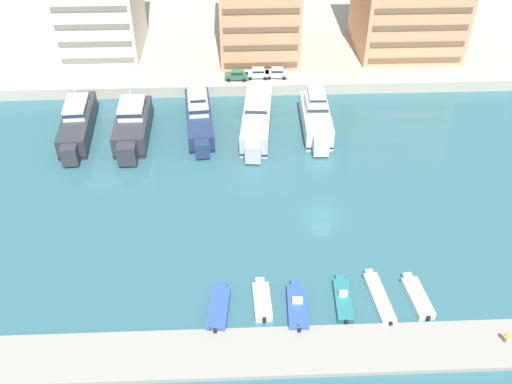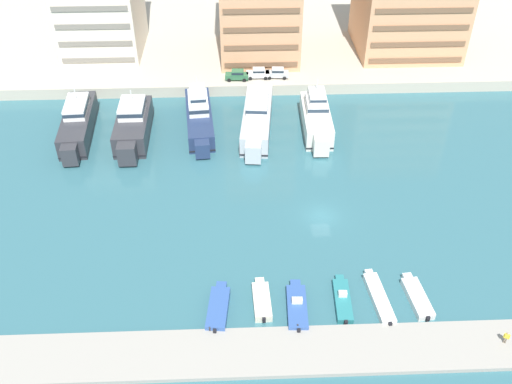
# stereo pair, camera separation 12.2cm
# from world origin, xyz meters

# --- Properties ---
(ground_plane) EXTENTS (400.00, 400.00, 0.00)m
(ground_plane) POSITION_xyz_m (0.00, 0.00, 0.00)
(ground_plane) COLOR #336670
(quay_promenade) EXTENTS (180.00, 70.00, 1.98)m
(quay_promenade) POSITION_xyz_m (0.00, 68.04, 0.99)
(quay_promenade) COLOR #BCB29E
(quay_promenade) RESTS_ON ground
(pier_dock) EXTENTS (120.00, 5.99, 0.53)m
(pier_dock) POSITION_xyz_m (0.00, -21.36, 0.26)
(pier_dock) COLOR #9E998E
(pier_dock) RESTS_ON ground
(yacht_charcoal_far_left) EXTENTS (5.26, 18.59, 6.80)m
(yacht_charcoal_far_left) POSITION_xyz_m (-36.18, 21.66, 2.04)
(yacht_charcoal_far_left) COLOR #333338
(yacht_charcoal_far_left) RESTS_ON ground
(yacht_charcoal_left) EXTENTS (5.08, 16.52, 7.17)m
(yacht_charcoal_left) POSITION_xyz_m (-27.32, 20.45, 2.18)
(yacht_charcoal_left) COLOR #333338
(yacht_charcoal_left) RESTS_ON ground
(yacht_navy_mid_left) EXTENTS (5.45, 18.76, 7.77)m
(yacht_navy_mid_left) POSITION_xyz_m (-17.06, 23.14, 2.12)
(yacht_navy_mid_left) COLOR navy
(yacht_navy_mid_left) RESTS_ON ground
(yacht_silver_center_left) EXTENTS (6.00, 20.37, 6.70)m
(yacht_silver_center_left) POSITION_xyz_m (-7.75, 22.09, 2.01)
(yacht_silver_center_left) COLOR silver
(yacht_silver_center_left) RESTS_ON ground
(yacht_ivory_center) EXTENTS (4.50, 15.86, 8.03)m
(yacht_ivory_center) POSITION_xyz_m (1.72, 21.41, 2.28)
(yacht_ivory_center) COLOR silver
(yacht_ivory_center) RESTS_ON ground
(motorboat_blue_far_left) EXTENTS (2.70, 7.03, 1.07)m
(motorboat_blue_far_left) POSITION_xyz_m (-13.52, -15.58, 0.54)
(motorboat_blue_far_left) COLOR #33569E
(motorboat_blue_far_left) RESTS_ON ground
(motorboat_cream_left) EXTENTS (2.08, 6.15, 1.42)m
(motorboat_cream_left) POSITION_xyz_m (-8.71, -14.65, 0.52)
(motorboat_cream_left) COLOR beige
(motorboat_cream_left) RESTS_ON ground
(motorboat_blue_mid_left) EXTENTS (2.37, 7.30, 1.54)m
(motorboat_blue_mid_left) POSITION_xyz_m (-4.86, -15.68, 0.50)
(motorboat_blue_mid_left) COLOR #33569E
(motorboat_blue_mid_left) RESTS_ON ground
(motorboat_teal_center_left) EXTENTS (2.02, 7.06, 1.31)m
(motorboat_teal_center_left) POSITION_xyz_m (0.35, -14.74, 0.38)
(motorboat_teal_center_left) COLOR teal
(motorboat_teal_center_left) RESTS_ON ground
(motorboat_white_center) EXTENTS (2.37, 8.19, 0.89)m
(motorboat_white_center) POSITION_xyz_m (4.43, -14.71, 0.44)
(motorboat_white_center) COLOR white
(motorboat_white_center) RESTS_ON ground
(motorboat_white_center_right) EXTENTS (2.52, 6.83, 0.89)m
(motorboat_white_center_right) POSITION_xyz_m (8.74, -14.80, 0.44)
(motorboat_white_center_right) COLOR white
(motorboat_white_center_right) RESTS_ON ground
(car_green_far_left) EXTENTS (4.19, 2.10, 1.80)m
(car_green_far_left) POSITION_xyz_m (-10.76, 35.54, 2.96)
(car_green_far_left) COLOR #2D6642
(car_green_far_left) RESTS_ON quay_promenade
(car_white_left) EXTENTS (4.12, 1.96, 1.80)m
(car_white_left) POSITION_xyz_m (-6.98, 36.08, 2.96)
(car_white_left) COLOR white
(car_white_left) RESTS_ON quay_promenade
(car_silver_mid_left) EXTENTS (4.20, 2.13, 1.80)m
(car_silver_mid_left) POSITION_xyz_m (-3.57, 36.05, 2.96)
(car_silver_mid_left) COLOR #B7BCC1
(car_silver_mid_left) RESTS_ON quay_promenade
(pedestrian_near_edge) EXTENTS (0.56, 0.40, 1.61)m
(pedestrian_near_edge) POSITION_xyz_m (16.13, -21.32, 1.48)
(pedestrian_near_edge) COLOR #7A6B56
(pedestrian_near_edge) RESTS_ON pier_dock
(bollard_west) EXTENTS (0.20, 0.20, 0.61)m
(bollard_west) POSITION_xyz_m (-14.38, -18.61, 0.86)
(bollard_west) COLOR #2D2D33
(bollard_west) RESTS_ON pier_dock
(bollard_west_mid) EXTENTS (0.20, 0.20, 0.61)m
(bollard_west_mid) POSITION_xyz_m (-5.08, -18.61, 0.86)
(bollard_west_mid) COLOR #2D2D33
(bollard_west_mid) RESTS_ON pier_dock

